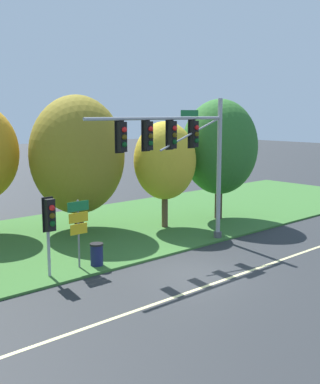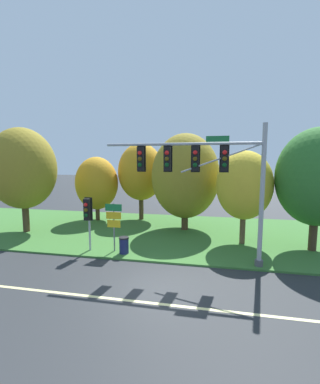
% 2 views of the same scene
% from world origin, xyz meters
% --- Properties ---
extents(ground_plane, '(160.00, 160.00, 0.00)m').
position_xyz_m(ground_plane, '(0.00, 0.00, 0.00)').
color(ground_plane, '#282B2D').
extents(lane_stripe, '(36.00, 0.16, 0.01)m').
position_xyz_m(lane_stripe, '(0.00, -1.20, 0.00)').
color(lane_stripe, beige).
rests_on(lane_stripe, ground).
extents(grass_verge, '(48.00, 11.50, 0.10)m').
position_xyz_m(grass_verge, '(0.00, 8.25, 0.05)').
color(grass_verge, '#386B2D').
rests_on(grass_verge, ground).
extents(traffic_signal_mast, '(8.00, 0.49, 6.92)m').
position_xyz_m(traffic_signal_mast, '(1.92, 2.95, 4.79)').
color(traffic_signal_mast, '#9EA0A5').
rests_on(traffic_signal_mast, grass_verge).
extents(pedestrian_signal_near_kerb, '(0.46, 0.55, 3.11)m').
position_xyz_m(pedestrian_signal_near_kerb, '(-4.65, 3.26, 2.35)').
color(pedestrian_signal_near_kerb, '#9EA0A5').
rests_on(pedestrian_signal_near_kerb, grass_verge).
extents(route_sign_post, '(0.98, 0.08, 2.79)m').
position_xyz_m(route_sign_post, '(-3.20, 3.55, 1.95)').
color(route_sign_post, slate).
rests_on(route_sign_post, grass_verge).
extents(tree_mid_verge, '(5.01, 5.01, 7.17)m').
position_xyz_m(tree_mid_verge, '(0.28, 9.08, 4.13)').
color(tree_mid_verge, '#4C3823').
rests_on(tree_mid_verge, grass_verge).
extents(tree_tall_centre, '(3.39, 3.39, 5.79)m').
position_xyz_m(tree_tall_centre, '(4.18, 6.48, 3.76)').
color(tree_tall_centre, brown).
rests_on(tree_tall_centre, grass_verge).
extents(tree_right_far, '(4.44, 4.44, 7.03)m').
position_xyz_m(tree_right_far, '(8.02, 5.95, 4.34)').
color(tree_right_far, '#423021').
rests_on(tree_right_far, grass_verge).
extents(trash_bin, '(0.56, 0.56, 0.93)m').
position_xyz_m(trash_bin, '(-2.53, 3.30, 0.57)').
color(trash_bin, '#191E4C').
rests_on(trash_bin, grass_verge).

